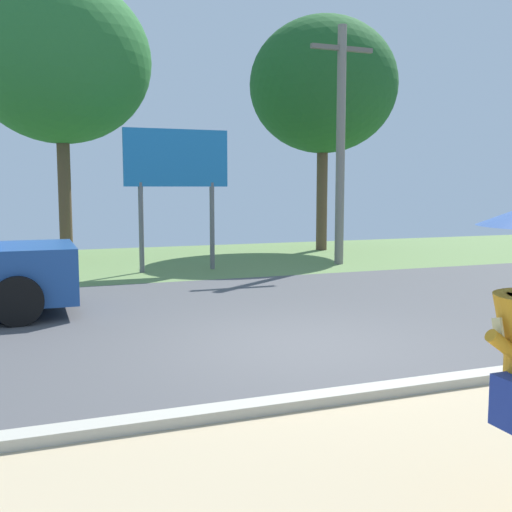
# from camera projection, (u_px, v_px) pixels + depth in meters

# --- Properties ---
(ground_plane) EXTENTS (40.00, 22.00, 0.20)m
(ground_plane) POSITION_uv_depth(u_px,v_px,m) (229.00, 309.00, 10.71)
(ground_plane) COLOR #4C4C4F
(utility_pole) EXTENTS (1.80, 0.24, 6.32)m
(utility_pole) POSITION_uv_depth(u_px,v_px,m) (341.00, 140.00, 16.24)
(utility_pole) COLOR gray
(utility_pole) RESTS_ON ground_plane
(roadside_billboard) EXTENTS (2.60, 0.12, 3.50)m
(roadside_billboard) POSITION_uv_depth(u_px,v_px,m) (177.00, 168.00, 14.96)
(roadside_billboard) COLOR slate
(roadside_billboard) RESTS_ON ground_plane
(tree_left_far) EXTENTS (4.80, 4.80, 7.56)m
(tree_left_far) POSITION_uv_depth(u_px,v_px,m) (323.00, 86.00, 19.74)
(tree_left_far) COLOR brown
(tree_left_far) RESTS_ON ground_plane
(tree_center_back) EXTENTS (5.03, 5.03, 7.88)m
(tree_center_back) POSITION_uv_depth(u_px,v_px,m) (60.00, 61.00, 16.89)
(tree_center_back) COLOR brown
(tree_center_back) RESTS_ON ground_plane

